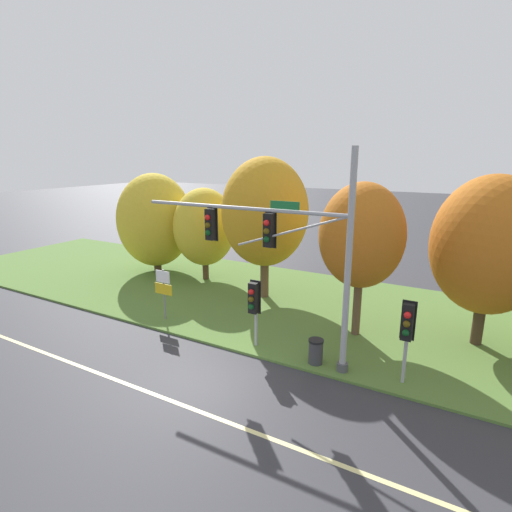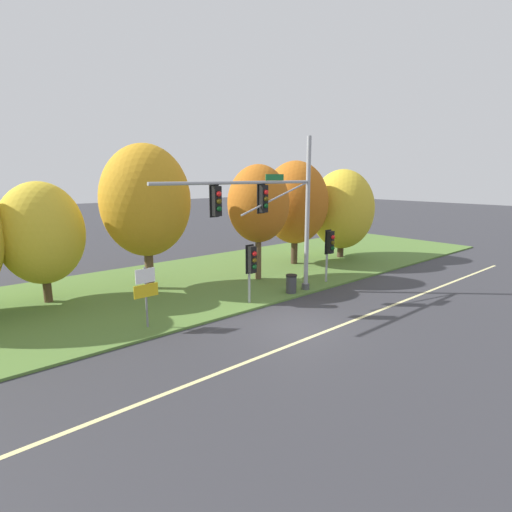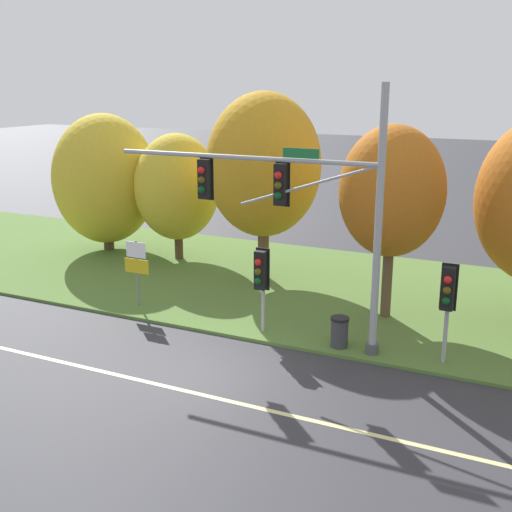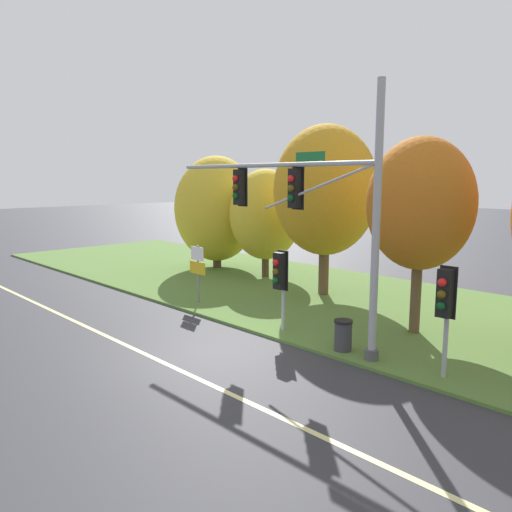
% 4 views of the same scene
% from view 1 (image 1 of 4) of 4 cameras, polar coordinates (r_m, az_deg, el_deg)
% --- Properties ---
extents(ground_plane, '(160.00, 160.00, 0.00)m').
position_cam_1_polar(ground_plane, '(14.24, -7.85, -17.75)').
color(ground_plane, '#333338').
extents(lane_stripe, '(36.00, 0.16, 0.01)m').
position_cam_1_polar(lane_stripe, '(13.47, -11.11, -19.94)').
color(lane_stripe, beige).
rests_on(lane_stripe, ground).
extents(grass_verge, '(48.00, 11.50, 0.10)m').
position_cam_1_polar(grass_verge, '(20.67, 6.11, -7.03)').
color(grass_verge, '#517533').
rests_on(grass_verge, ground).
extents(traffic_signal_mast, '(8.72, 0.49, 7.69)m').
position_cam_1_polar(traffic_signal_mast, '(14.21, 4.10, 1.67)').
color(traffic_signal_mast, '#9EA0A5').
rests_on(traffic_signal_mast, grass_verge).
extents(pedestrian_signal_near_kerb, '(0.46, 0.55, 2.92)m').
position_cam_1_polar(pedestrian_signal_near_kerb, '(13.83, 20.79, -9.38)').
color(pedestrian_signal_near_kerb, '#9EA0A5').
rests_on(pedestrian_signal_near_kerb, grass_verge).
extents(pedestrian_signal_further_along, '(0.46, 0.55, 2.74)m').
position_cam_1_polar(pedestrian_signal_further_along, '(15.52, -0.31, -6.45)').
color(pedestrian_signal_further_along, '#9EA0A5').
rests_on(pedestrian_signal_further_along, grass_verge).
extents(route_sign_post, '(0.99, 0.08, 2.39)m').
position_cam_1_polar(route_sign_post, '(18.75, -13.07, -4.38)').
color(route_sign_post, slate).
rests_on(route_sign_post, grass_verge).
extents(tree_nearest_road, '(4.75, 4.75, 6.34)m').
position_cam_1_polar(tree_nearest_road, '(26.47, -14.23, 4.97)').
color(tree_nearest_road, '#4C3823').
rests_on(tree_nearest_road, grass_verge).
extents(tree_left_of_mast, '(3.73, 3.73, 5.57)m').
position_cam_1_polar(tree_left_of_mast, '(24.14, -7.39, 4.11)').
color(tree_left_of_mast, '#4C3823').
rests_on(tree_left_of_mast, grass_verge).
extents(tree_behind_signpost, '(4.49, 4.49, 7.38)m').
position_cam_1_polar(tree_behind_signpost, '(20.61, 1.27, 6.24)').
color(tree_behind_signpost, brown).
rests_on(tree_behind_signpost, grass_verge).
extents(tree_mid_verge, '(3.43, 3.43, 6.42)m').
position_cam_1_polar(tree_mid_verge, '(16.60, 14.85, 2.79)').
color(tree_mid_verge, brown).
rests_on(tree_mid_verge, grass_verge).
extents(tree_tall_centre, '(4.30, 4.30, 6.76)m').
position_cam_1_polar(tree_tall_centre, '(17.62, 30.40, 1.28)').
color(tree_tall_centre, '#423021').
rests_on(tree_tall_centre, grass_verge).
extents(trash_bin, '(0.56, 0.56, 0.93)m').
position_cam_1_polar(trash_bin, '(15.10, 8.53, -13.30)').
color(trash_bin, '#38383D').
rests_on(trash_bin, grass_verge).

